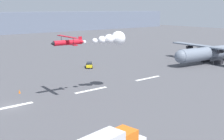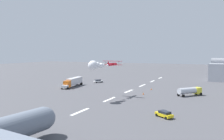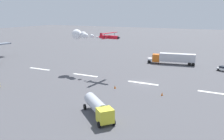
% 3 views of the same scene
% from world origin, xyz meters
% --- Properties ---
extents(ground_plane, '(440.00, 440.00, 0.00)m').
position_xyz_m(ground_plane, '(0.00, 0.00, 0.00)').
color(ground_plane, '#4C4C51').
rests_on(ground_plane, ground).
extents(runway_stripe_0, '(8.00, 0.90, 0.01)m').
position_xyz_m(runway_stripe_0, '(-51.57, 0.00, 0.01)').
color(runway_stripe_0, white).
rests_on(runway_stripe_0, ground).
extents(runway_stripe_1, '(8.00, 0.90, 0.01)m').
position_xyz_m(runway_stripe_1, '(-34.38, 0.00, 0.01)').
color(runway_stripe_1, white).
rests_on(runway_stripe_1, ground).
extents(runway_stripe_2, '(8.00, 0.90, 0.01)m').
position_xyz_m(runway_stripe_2, '(-17.19, 0.00, 0.01)').
color(runway_stripe_2, white).
rests_on(runway_stripe_2, ground).
extents(runway_stripe_3, '(8.00, 0.90, 0.01)m').
position_xyz_m(runway_stripe_3, '(0.00, 0.00, 0.01)').
color(runway_stripe_3, white).
rests_on(runway_stripe_3, ground).
extents(runway_stripe_4, '(8.00, 0.90, 0.01)m').
position_xyz_m(runway_stripe_4, '(17.19, 0.00, 0.01)').
color(runway_stripe_4, white).
rests_on(runway_stripe_4, ground).
extents(runway_stripe_5, '(8.00, 0.90, 0.01)m').
position_xyz_m(runway_stripe_5, '(34.38, 0.00, 0.01)').
color(runway_stripe_5, white).
rests_on(runway_stripe_5, ground).
extents(stunt_biplane_red, '(16.32, 7.34, 2.94)m').
position_xyz_m(stunt_biplane_red, '(19.30, -2.93, 11.00)').
color(stunt_biplane_red, red).
extents(semi_truck_orange, '(16.02, 5.31, 3.70)m').
position_xyz_m(semi_truck_orange, '(-1.20, -26.43, 2.14)').
color(semi_truck_orange, silver).
rests_on(semi_truck_orange, ground).
extents(fuel_tanker_truck, '(8.52, 7.76, 2.90)m').
position_xyz_m(fuel_tanker_truck, '(-0.11, 22.50, 1.74)').
color(fuel_tanker_truck, yellow).
rests_on(fuel_tanker_truck, ground).
extents(followme_car_yellow, '(4.89, 3.79, 1.52)m').
position_xyz_m(followme_car_yellow, '(-17.71, -22.89, 0.81)').
color(followme_car_yellow, white).
rests_on(followme_car_yellow, ground).
extents(airport_staff_sedan, '(3.95, 4.67, 1.52)m').
position_xyz_m(airport_staff_sedan, '(30.55, 20.46, 0.81)').
color(airport_staff_sedan, yellow).
rests_on(airport_staff_sedan, ground).
extents(traffic_cone_near, '(0.44, 0.44, 0.75)m').
position_xyz_m(traffic_cone_near, '(-6.87, 7.03, 0.38)').
color(traffic_cone_near, orange).
rests_on(traffic_cone_near, ground).
extents(traffic_cone_far, '(0.44, 0.44, 0.75)m').
position_xyz_m(traffic_cone_far, '(4.28, 7.20, 0.38)').
color(traffic_cone_far, orange).
rests_on(traffic_cone_far, ground).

